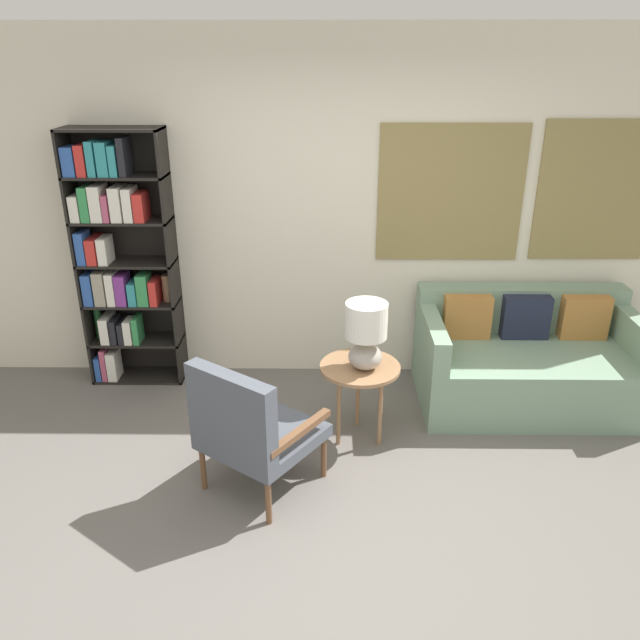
{
  "coord_description": "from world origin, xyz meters",
  "views": [
    {
      "loc": [
        -0.04,
        -2.73,
        2.51
      ],
      "look_at": [
        -0.09,
        0.98,
        0.9
      ],
      "focal_mm": 35.0,
      "sensor_mm": 36.0,
      "label": 1
    }
  ],
  "objects_px": {
    "bookshelf": "(118,256)",
    "armchair": "(249,426)",
    "couch": "(526,361)",
    "side_table": "(360,373)",
    "table_lamp": "(366,332)"
  },
  "relations": [
    {
      "from": "bookshelf",
      "to": "couch",
      "type": "height_order",
      "value": "bookshelf"
    },
    {
      "from": "side_table",
      "to": "table_lamp",
      "type": "distance_m",
      "value": 0.32
    },
    {
      "from": "table_lamp",
      "to": "couch",
      "type": "bearing_deg",
      "value": 25.0
    },
    {
      "from": "armchair",
      "to": "side_table",
      "type": "relative_size",
      "value": 1.55
    },
    {
      "from": "armchair",
      "to": "table_lamp",
      "type": "xyz_separation_m",
      "value": [
        0.71,
        0.57,
        0.35
      ]
    },
    {
      "from": "couch",
      "to": "side_table",
      "type": "height_order",
      "value": "couch"
    },
    {
      "from": "side_table",
      "to": "table_lamp",
      "type": "relative_size",
      "value": 1.23
    },
    {
      "from": "bookshelf",
      "to": "armchair",
      "type": "bearing_deg",
      "value": -51.71
    },
    {
      "from": "table_lamp",
      "to": "side_table",
      "type": "bearing_deg",
      "value": 133.36
    },
    {
      "from": "armchair",
      "to": "couch",
      "type": "bearing_deg",
      "value": 30.33
    },
    {
      "from": "side_table",
      "to": "armchair",
      "type": "bearing_deg",
      "value": -138.61
    },
    {
      "from": "side_table",
      "to": "table_lamp",
      "type": "xyz_separation_m",
      "value": [
        0.03,
        -0.03,
        0.32
      ]
    },
    {
      "from": "table_lamp",
      "to": "bookshelf",
      "type": "bearing_deg",
      "value": 154.39
    },
    {
      "from": "armchair",
      "to": "couch",
      "type": "relative_size",
      "value": 0.54
    },
    {
      "from": "bookshelf",
      "to": "table_lamp",
      "type": "xyz_separation_m",
      "value": [
        1.87,
        -0.9,
        -0.23
      ]
    }
  ]
}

